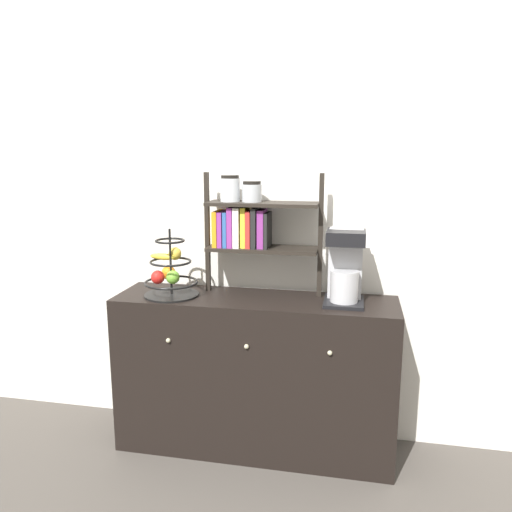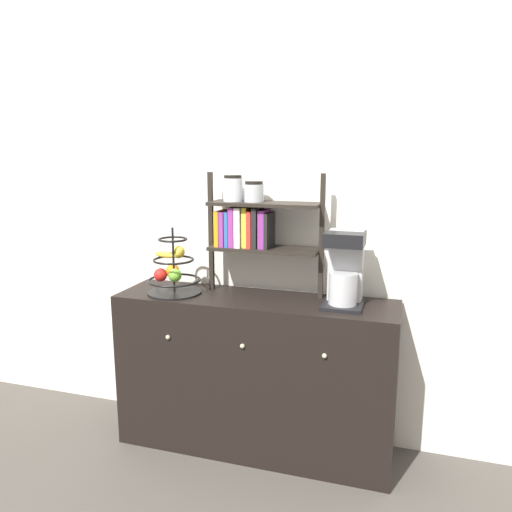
% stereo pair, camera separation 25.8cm
% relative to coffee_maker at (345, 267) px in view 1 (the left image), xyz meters
% --- Properties ---
extents(ground_plane, '(12.00, 12.00, 0.00)m').
position_rel_coffee_maker_xyz_m(ground_plane, '(-0.46, -0.22, -1.05)').
color(ground_plane, '#47423D').
extents(wall_back, '(7.00, 0.05, 2.60)m').
position_rel_coffee_maker_xyz_m(wall_back, '(-0.46, 0.23, 0.25)').
color(wall_back, silver).
rests_on(wall_back, ground_plane).
extents(sideboard, '(1.49, 0.42, 0.86)m').
position_rel_coffee_maker_xyz_m(sideboard, '(-0.46, -0.02, -0.62)').
color(sideboard, black).
rests_on(sideboard, ground_plane).
extents(coffee_maker, '(0.20, 0.23, 0.38)m').
position_rel_coffee_maker_xyz_m(coffee_maker, '(0.00, 0.00, 0.00)').
color(coffee_maker, black).
rests_on(coffee_maker, sideboard).
extents(fruit_stand, '(0.29, 0.29, 0.36)m').
position_rel_coffee_maker_xyz_m(fruit_stand, '(-0.92, -0.05, -0.07)').
color(fruit_stand, black).
rests_on(fruit_stand, sideboard).
extents(shelf_hutch, '(0.64, 0.20, 0.65)m').
position_rel_coffee_maker_xyz_m(shelf_hutch, '(-0.52, 0.08, 0.21)').
color(shelf_hutch, black).
rests_on(shelf_hutch, sideboard).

